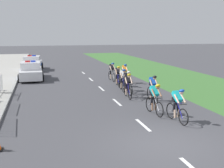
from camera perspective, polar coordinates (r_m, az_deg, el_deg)
name	(u,v)px	position (r m, az deg, el deg)	size (l,w,h in m)	color
ground_plane	(165,144)	(9.97, 11.04, -12.26)	(160.00, 160.00, 0.00)	#424247
kerb_edge	(16,82)	(22.61, -19.52, 0.38)	(0.16, 60.00, 0.13)	#9E9E99
grass_verge	(173,76)	(25.42, 12.68, 1.67)	(7.00, 60.00, 0.01)	#3D7033
lane_markings_centre	(108,95)	(17.25, -0.78, -2.25)	(0.14, 21.60, 0.01)	white
cyclist_lead	(177,105)	(12.18, 13.58, -4.21)	(0.44, 1.72, 1.56)	black
cyclist_second	(155,98)	(13.10, 8.94, -3.00)	(0.44, 1.72, 1.56)	black
cyclist_third	(153,88)	(15.66, 8.54, -0.75)	(0.43, 1.72, 1.56)	black
cyclist_fourth	(128,85)	(16.27, 3.36, -0.23)	(0.43, 1.72, 1.56)	black
cyclist_fifth	(127,82)	(17.27, 3.18, 0.41)	(0.44, 1.72, 1.56)	black
cyclist_sixth	(123,79)	(18.26, 2.30, 0.98)	(0.42, 1.72, 1.56)	black
cyclist_seventh	(118,76)	(19.81, 1.27, 1.74)	(0.45, 1.72, 1.56)	black
cyclist_eighth	(124,73)	(21.17, 2.63, 2.31)	(0.43, 1.72, 1.56)	black
cyclist_ninth	(112,71)	(22.10, -0.03, 2.67)	(0.43, 1.72, 1.56)	black
police_car_nearest	(31,71)	(23.95, -16.65, 2.58)	(2.04, 4.42, 1.59)	white
police_car_second	(32,64)	(29.90, -16.39, 4.12)	(2.24, 4.52, 1.59)	white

